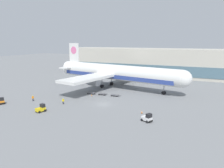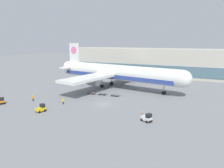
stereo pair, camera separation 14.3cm
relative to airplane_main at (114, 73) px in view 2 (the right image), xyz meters
name	(u,v)px [view 2 (the right image)]	position (x,y,z in m)	size (l,w,h in m)	color
ground_plane	(103,104)	(6.69, -22.24, -5.84)	(400.00, 400.00, 0.00)	slate
terminal_building	(149,62)	(3.32, 38.19, 1.15)	(90.00, 18.20, 14.00)	#BCB7A8
airplane_main	(114,73)	(0.00, 0.00, 0.00)	(57.66, 48.66, 17.00)	white
baggage_tug_foreground	(1,101)	(-20.21, -34.44, -4.96)	(2.81, 2.50, 2.00)	orange
baggage_tug_mid	(147,118)	(22.10, -30.43, -4.96)	(2.81, 2.46, 2.00)	silver
baggage_tug_far	(41,108)	(-4.67, -35.09, -4.96)	(2.15, 2.72, 2.00)	yellow
baggage_dolly_lead	(91,93)	(-2.61, -13.08, -5.45)	(3.74, 1.66, 0.48)	#56565B
baggage_dolly_second	(102,94)	(1.49, -12.62, -5.45)	(3.74, 1.66, 0.48)	#56565B
baggage_dolly_third	(115,95)	(6.03, -12.36, -5.45)	(3.74, 1.66, 0.48)	#56565B
ground_crew_near	(33,98)	(-14.07, -28.35, -4.77)	(0.48, 0.39, 1.80)	black
ground_crew_far	(63,101)	(-3.72, -27.16, -4.82)	(0.51, 0.37, 1.74)	black
traffic_cone_near	(92,95)	(-1.08, -15.38, -5.56)	(0.40, 0.40, 0.57)	black
traffic_cone_far	(142,112)	(19.30, -25.40, -5.47)	(0.40, 0.40, 0.75)	black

